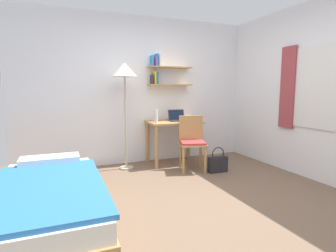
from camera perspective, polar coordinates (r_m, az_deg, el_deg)
name	(u,v)px	position (r m, az deg, el deg)	size (l,w,h in m)	color
ground_plane	(194,202)	(3.31, 5.43, -15.76)	(5.28, 5.28, 0.00)	brown
wall_back	(143,90)	(4.92, -5.27, 7.54)	(4.40, 0.27, 2.60)	white
wall_right	(323,91)	(4.37, 30.02, 6.50)	(0.10, 4.40, 2.60)	white
bed	(49,206)	(2.84, -23.84, -15.24)	(0.95, 1.92, 0.54)	#B2844C
desk	(174,130)	(4.83, 1.25, -0.75)	(0.93, 0.59, 0.76)	#B2844C
desk_chair	(192,140)	(4.43, 5.11, -3.03)	(0.52, 0.51, 0.89)	#B2844C
standing_lamp	(125,75)	(4.47, -9.17, 10.54)	(0.41, 0.41, 1.75)	#B2A893
laptop	(177,118)	(4.87, 1.95, 1.71)	(0.32, 0.21, 0.20)	#2D2D33
water_bottle	(156,116)	(4.60, -2.47, 2.13)	(0.05, 0.05, 0.23)	silver
book_stack	(190,118)	(4.90, 4.76, 1.62)	(0.19, 0.25, 0.09)	purple
handbag	(218,164)	(4.43, 10.50, -7.83)	(0.32, 0.11, 0.41)	#232328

